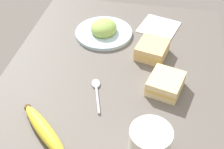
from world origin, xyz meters
TOP-DOWN VIEW (x-y plane):
  - tabletop at (0.00, 0.00)cm, footprint 90.00×64.00cm
  - plate_of_food at (22.54, 7.18)cm, footprint 19.11×19.11cm
  - coffee_mug_black at (-22.48, -12.41)cm, footprint 11.42×8.92cm
  - sandwich_main at (14.32, -9.78)cm, footprint 11.23×10.51cm
  - sandwich_side at (-0.34, -14.71)cm, footprint 11.27×10.60cm
  - banana at (-20.70, 12.06)cm, footprint 15.20×16.36cm
  - spoon at (-4.05, 3.48)cm, footprint 12.55×5.29cm
  - paper_napkin at (30.32, -10.76)cm, footprint 15.39×15.39cm

SIDE VIEW (x-z plane):
  - tabletop at x=0.00cm, z-range 0.00..2.00cm
  - paper_napkin at x=30.32cm, z-range 2.00..2.30cm
  - spoon at x=-4.05cm, z-range 1.98..2.78cm
  - plate_of_food at x=22.54cm, z-range 0.92..6.19cm
  - banana at x=-20.70cm, z-range 2.00..5.39cm
  - sandwich_side at x=-0.34cm, z-range 2.00..6.40cm
  - sandwich_main at x=14.32cm, z-range 2.00..6.40cm
  - coffee_mug_black at x=-22.48cm, z-range 2.14..12.02cm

